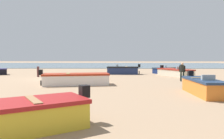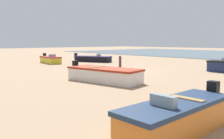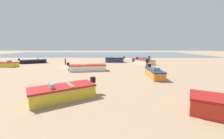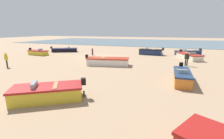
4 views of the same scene
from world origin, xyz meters
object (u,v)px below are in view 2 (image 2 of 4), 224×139
(boat_black_1, at_px, (93,59))
(mooring_post_near_water, at_px, (120,62))
(boat_orange_2, at_px, (178,117))
(boat_white_4, at_px, (104,74))
(boat_yellow_6, at_px, (50,60))

(boat_black_1, height_order, mooring_post_near_water, mooring_post_near_water)
(boat_black_1, relative_size, boat_orange_2, 1.16)
(boat_black_1, xyz_separation_m, boat_white_4, (-12.19, 8.49, 0.06))
(boat_black_1, distance_m, boat_yellow_6, 5.15)
(boat_white_4, bearing_deg, boat_black_1, -135.21)
(boat_yellow_6, bearing_deg, mooring_post_near_water, 114.34)
(boat_orange_2, distance_m, mooring_post_near_water, 16.87)
(boat_yellow_6, bearing_deg, boat_orange_2, 76.91)
(boat_black_1, height_order, boat_yellow_6, boat_yellow_6)
(boat_orange_2, bearing_deg, boat_black_1, -32.50)
(boat_white_4, bearing_deg, boat_orange_2, 52.26)
(boat_white_4, height_order, boat_yellow_6, boat_white_4)
(boat_black_1, xyz_separation_m, mooring_post_near_water, (-6.94, 2.00, 0.17))
(boat_black_1, relative_size, boat_yellow_6, 1.24)
(boat_black_1, relative_size, mooring_post_near_water, 4.36)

